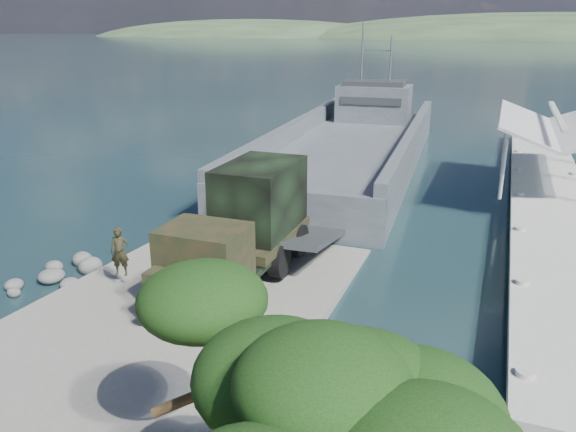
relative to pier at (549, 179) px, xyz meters
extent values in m
plane|color=#163237|center=(-13.00, -18.77, -1.60)|extent=(1400.00, 1400.00, 0.00)
cube|color=gray|center=(-13.00, -19.77, -1.35)|extent=(10.00, 18.00, 0.50)
cube|color=#BAB8AF|center=(0.00, -0.77, -0.60)|extent=(4.00, 44.00, 0.50)
cube|color=#4B5259|center=(-13.34, 5.53, -1.12)|extent=(11.69, 32.56, 2.67)
cube|color=#4B5259|center=(-17.81, 5.23, 0.85)|extent=(2.75, 31.97, 1.39)
cube|color=#4B5259|center=(-8.87, 5.82, 0.85)|extent=(2.75, 31.97, 1.39)
cube|color=#4B5259|center=(-12.29, -10.33, -0.53)|extent=(9.61, 1.06, 2.77)
cube|color=#4B5259|center=(-14.04, 16.17, 1.81)|extent=(6.67, 4.68, 3.20)
cube|color=#303335|center=(-14.04, 16.17, 3.63)|extent=(5.55, 3.76, 0.43)
cylinder|color=gray|center=(-15.32, 16.08, 6.08)|extent=(0.17, 0.17, 5.33)
cylinder|color=gray|center=(-12.76, 16.25, 5.55)|extent=(0.17, 0.17, 4.27)
cylinder|color=black|center=(-13.10, -19.62, -0.38)|extent=(0.52, 1.45, 1.45)
cylinder|color=black|center=(-10.54, -19.59, -0.38)|extent=(0.52, 1.45, 1.45)
cylinder|color=black|center=(-13.14, -15.83, -0.38)|extent=(0.52, 1.45, 1.45)
cylinder|color=black|center=(-10.57, -15.81, -0.38)|extent=(0.52, 1.45, 1.45)
cylinder|color=black|center=(-13.16, -13.60, -0.38)|extent=(0.52, 1.45, 1.45)
cylinder|color=black|center=(-10.59, -13.58, -0.38)|extent=(0.52, 1.45, 1.45)
cube|color=black|center=(-11.85, -16.49, -0.21)|extent=(2.53, 8.49, 0.28)
cube|color=black|center=(-11.82, -19.49, 0.96)|extent=(2.81, 2.25, 2.23)
cube|color=black|center=(-11.81, -20.83, 0.40)|extent=(2.57, 1.03, 1.11)
cube|color=black|center=(-11.86, -14.93, 0.18)|extent=(2.83, 5.15, 0.39)
cube|color=black|center=(-11.87, -14.70, 1.80)|extent=(2.71, 4.26, 2.79)
cube|color=#303335|center=(-11.80, -21.39, -0.26)|extent=(2.79, 0.31, 0.33)
imported|color=black|center=(-16.01, -18.63, -0.13)|extent=(0.82, 0.68, 1.93)
ellipsoid|color=black|center=(-4.90, -29.03, 3.39)|extent=(4.99, 4.64, 2.14)
ellipsoid|color=black|center=(-7.93, -26.36, 3.39)|extent=(2.50, 2.50, 1.43)
camera|label=1|loc=(-2.92, -34.87, 8.39)|focal=35.00mm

